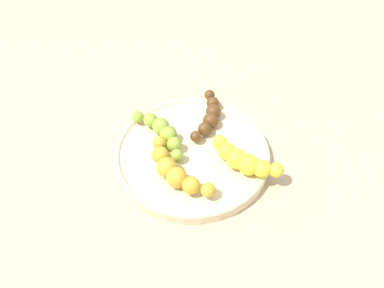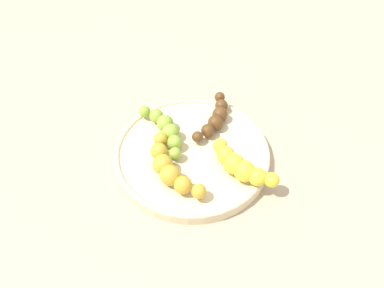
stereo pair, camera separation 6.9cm
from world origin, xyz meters
name	(u,v)px [view 1 (the left image)]	position (x,y,z in m)	size (l,w,h in m)	color
ground_plane	(192,158)	(0.00, 0.00, 0.00)	(2.40, 2.40, 0.00)	tan
fruit_bowl	(192,154)	(0.00, 0.00, 0.01)	(0.27, 0.27, 0.02)	beige
banana_green	(162,132)	(0.06, 0.01, 0.03)	(0.14, 0.06, 0.03)	#8CAD38
banana_spotted	(175,170)	(-0.01, 0.06, 0.04)	(0.15, 0.07, 0.03)	gold
banana_yellow	(244,160)	(-0.09, -0.03, 0.04)	(0.13, 0.05, 0.04)	yellow
banana_overripe	(209,116)	(0.02, -0.08, 0.03)	(0.07, 0.12, 0.03)	#593819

